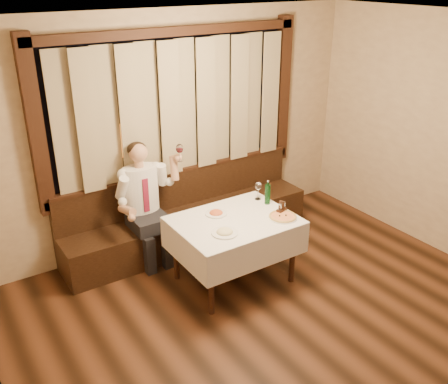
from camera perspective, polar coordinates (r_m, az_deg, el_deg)
room at (r=4.44m, az=6.52°, el=1.74°), size 5.01×6.01×2.81m
banquette at (r=6.27m, az=-4.11°, el=-3.16°), size 3.20×0.61×0.94m
dining_table at (r=5.33m, az=1.17°, el=-4.16°), size 1.27×0.97×0.76m
pizza at (r=5.35m, az=6.73°, el=-2.80°), size 0.31×0.31×0.03m
pasta_red at (r=5.38m, az=-0.91°, el=-2.24°), size 0.24×0.24×0.08m
pasta_cream at (r=5.00m, az=0.07°, el=-4.40°), size 0.27×0.27×0.09m
green_bottle at (r=5.60m, az=5.00°, el=-0.22°), size 0.06×0.06×0.28m
table_wine_glass at (r=5.69m, az=3.93°, el=0.60°), size 0.08×0.08×0.21m
cruet_caddy at (r=5.45m, az=6.61°, el=-1.85°), size 0.14×0.09×0.13m
seated_man at (r=5.73m, az=-9.07°, el=-0.36°), size 0.79×0.59×1.43m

